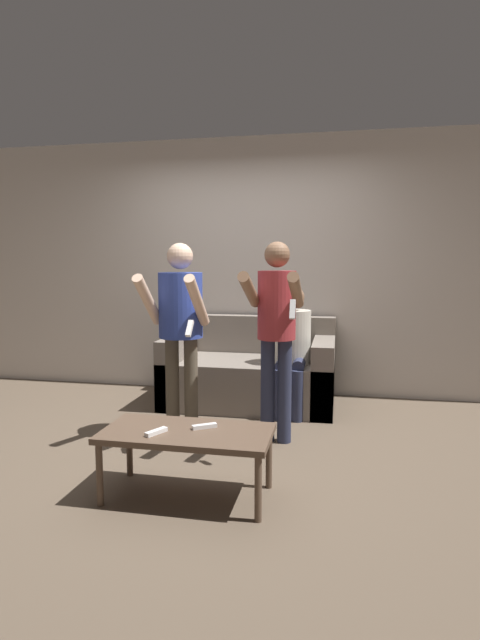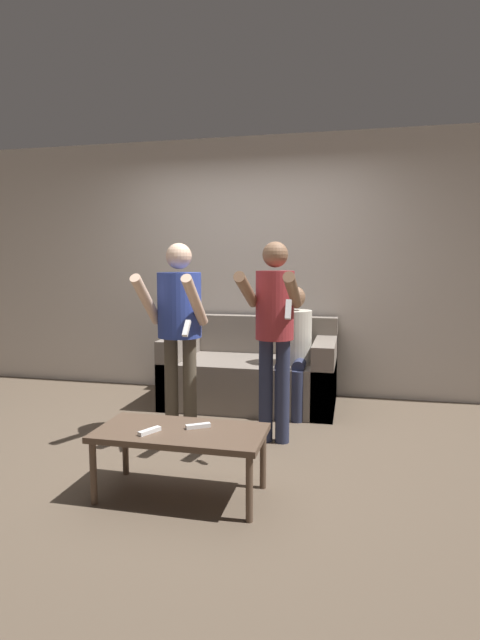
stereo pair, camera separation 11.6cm
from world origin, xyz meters
The scene contains 9 objects.
ground_plane centered at (0.00, 0.00, 0.00)m, with size 14.00×14.00×0.00m, color brown.
wall_back centered at (0.00, 1.71, 1.35)m, with size 6.40×0.06×2.70m.
couch centered at (0.11, 1.21, 0.29)m, with size 1.64×0.93×0.84m.
person_standing_left centered at (-0.27, 0.18, 0.97)m, with size 0.47×0.63×1.55m.
person_standing_right centered at (0.49, 0.18, 0.96)m, with size 0.41×0.68×1.56m.
person_seated centered at (0.54, 0.99, 0.66)m, with size 0.33×0.54×1.18m.
coffee_table centered at (0.09, -0.83, 0.37)m, with size 1.00×0.50×0.41m.
remote_near centered at (-0.07, -0.92, 0.42)m, with size 0.10×0.15×0.02m.
remote_far centered at (0.18, -0.77, 0.42)m, with size 0.15×0.11×0.02m.
Camera 1 is at (0.96, -3.57, 1.40)m, focal length 28.00 mm.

